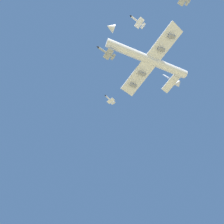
{
  "coord_description": "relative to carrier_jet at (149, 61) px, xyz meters",
  "views": [
    {
      "loc": [
        12.66,
        73.83,
        3.91
      ],
      "look_at": [
        -21.81,
        28.29,
        73.2
      ],
      "focal_mm": 27.3,
      "sensor_mm": 36.0,
      "label": 1
    }
  ],
  "objects": [
    {
      "name": "chase_jet_trailing",
      "position": [
        30.88,
        -13.26,
        -5.54
      ],
      "size": [
        15.22,
        8.22,
        4.0
      ],
      "rotation": [
        0.0,
        0.0,
        -0.05
      ],
      "color": "#999EA3"
    },
    {
      "name": "carrier_jet",
      "position": [
        0.0,
        0.0,
        0.0
      ],
      "size": [
        79.45,
        57.99,
        23.71
      ],
      "rotation": [
        0.29,
        0.0,
        0.02
      ],
      "color": "white"
    },
    {
      "name": "chase_jet_high_escort",
      "position": [
        -6.25,
        -59.5,
        20.19
      ],
      "size": [
        15.32,
        8.78,
        4.0
      ],
      "rotation": [
        0.0,
        0.0,
        0.22
      ],
      "color": "silver"
    },
    {
      "name": "chase_jet_lead",
      "position": [
        19.53,
        12.46,
        25.67
      ],
      "size": [
        15.22,
        8.25,
        4.0
      ],
      "rotation": [
        0.0,
        0.0,
        -0.06
      ],
      "color": "silver"
    }
  ]
}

